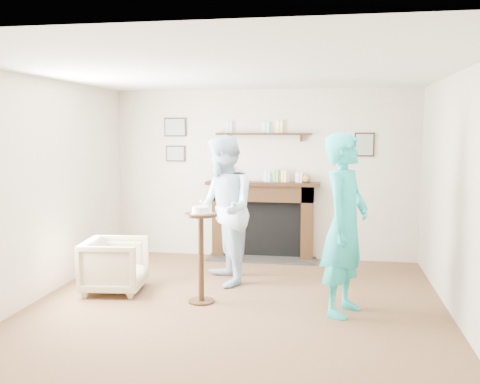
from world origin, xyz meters
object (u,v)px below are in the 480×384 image
(man, at_px, (223,283))
(pedestal_table, at_px, (201,240))
(armchair, at_px, (116,291))
(woman, at_px, (343,313))

(man, height_order, pedestal_table, pedestal_table)
(armchair, xyz_separation_m, man, (1.20, 0.55, 0.00))
(armchair, relative_size, pedestal_table, 0.61)
(armchair, relative_size, man, 0.38)
(armchair, bearing_deg, woman, -102.82)
(man, height_order, woman, woman)
(man, xyz_separation_m, woman, (1.46, -0.85, 0.00))
(armchair, height_order, woman, woman)
(man, bearing_deg, armchair, -90.23)
(woman, relative_size, pedestal_table, 1.64)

